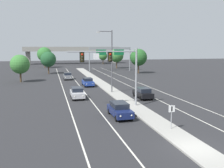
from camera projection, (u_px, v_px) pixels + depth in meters
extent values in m
plane|color=#28282B|center=(195.00, 150.00, 18.60)|extent=(260.00, 260.00, 0.00)
cube|color=#9E9B93|center=(125.00, 100.00, 35.88)|extent=(2.40, 110.00, 0.15)
cube|color=silver|center=(85.00, 93.00, 41.50)|extent=(0.14, 100.00, 0.01)
cube|color=silver|center=(139.00, 91.00, 43.73)|extent=(0.14, 100.00, 0.01)
cube|color=silver|center=(65.00, 94.00, 40.72)|extent=(0.14, 100.00, 0.01)
cube|color=silver|center=(157.00, 90.00, 44.51)|extent=(0.14, 100.00, 0.01)
cylinder|color=gray|center=(136.00, 77.00, 31.66)|extent=(0.24, 0.24, 7.20)
cylinder|color=gray|center=(103.00, 52.00, 30.19)|extent=(8.44, 0.16, 0.16)
cube|color=black|center=(110.00, 57.00, 30.52)|extent=(0.56, 0.06, 1.20)
cube|color=#38330F|center=(110.00, 57.00, 30.49)|extent=(0.32, 0.32, 1.00)
sphere|color=red|center=(110.00, 54.00, 30.28)|extent=(0.22, 0.22, 0.22)
sphere|color=#282828|center=(110.00, 57.00, 30.32)|extent=(0.22, 0.22, 0.22)
sphere|color=#282828|center=(110.00, 60.00, 30.37)|extent=(0.22, 0.22, 0.22)
cube|color=black|center=(82.00, 57.00, 29.72)|extent=(0.56, 0.06, 1.20)
cube|color=#38330F|center=(82.00, 57.00, 29.69)|extent=(0.32, 0.32, 1.00)
sphere|color=red|center=(82.00, 55.00, 29.48)|extent=(0.22, 0.22, 0.22)
sphere|color=#282828|center=(82.00, 57.00, 29.52)|extent=(0.22, 0.22, 0.22)
sphere|color=#282828|center=(82.00, 60.00, 29.57)|extent=(0.22, 0.22, 0.22)
cube|color=white|center=(96.00, 56.00, 30.05)|extent=(0.70, 0.04, 0.70)
cylinder|color=gray|center=(171.00, 117.00, 22.76)|extent=(0.08, 0.08, 2.20)
cube|color=white|center=(172.00, 109.00, 22.63)|extent=(0.60, 0.03, 0.60)
cube|color=black|center=(172.00, 109.00, 22.61)|extent=(0.12, 0.01, 0.44)
cylinder|color=#4C4C51|center=(112.00, 62.00, 40.96)|extent=(0.20, 0.20, 10.00)
cylinder|color=#4C4C51|center=(105.00, 31.00, 40.00)|extent=(2.20, 0.12, 0.12)
cube|color=#B7B7B2|center=(98.00, 32.00, 39.76)|extent=(0.56, 0.28, 0.20)
cube|color=#141E4C|center=(120.00, 111.00, 27.17)|extent=(1.87, 4.43, 0.70)
cube|color=black|center=(119.00, 105.00, 27.29)|extent=(1.62, 2.40, 0.56)
sphere|color=#EAE5C6|center=(132.00, 115.00, 25.22)|extent=(0.18, 0.18, 0.18)
sphere|color=#EAE5C6|center=(121.00, 116.00, 24.93)|extent=(0.18, 0.18, 0.18)
cylinder|color=black|center=(131.00, 117.00, 25.98)|extent=(0.23, 0.64, 0.64)
cylinder|color=black|center=(116.00, 118.00, 25.58)|extent=(0.23, 0.64, 0.64)
cylinder|color=black|center=(123.00, 110.00, 28.85)|extent=(0.23, 0.64, 0.64)
cylinder|color=black|center=(109.00, 111.00, 28.45)|extent=(0.23, 0.64, 0.64)
cube|color=#B7B7BC|center=(77.00, 94.00, 37.22)|extent=(1.81, 4.40, 0.70)
cube|color=black|center=(77.00, 89.00, 37.34)|extent=(1.59, 2.38, 0.56)
sphere|color=#EAE5C6|center=(83.00, 96.00, 35.26)|extent=(0.18, 0.18, 0.18)
sphere|color=#EAE5C6|center=(75.00, 96.00, 34.99)|extent=(0.18, 0.18, 0.18)
cylinder|color=black|center=(84.00, 98.00, 36.03)|extent=(0.22, 0.64, 0.64)
cylinder|color=black|center=(73.00, 98.00, 35.64)|extent=(0.22, 0.64, 0.64)
cylinder|color=black|center=(81.00, 94.00, 38.91)|extent=(0.22, 0.64, 0.64)
cylinder|color=black|center=(71.00, 94.00, 38.52)|extent=(0.22, 0.64, 0.64)
cube|color=navy|center=(88.00, 83.00, 48.91)|extent=(1.88, 4.43, 0.70)
cube|color=black|center=(88.00, 79.00, 49.03)|extent=(1.63, 2.40, 0.56)
sphere|color=#EAE5C6|center=(93.00, 84.00, 46.97)|extent=(0.18, 0.18, 0.18)
sphere|color=#EAE5C6|center=(87.00, 84.00, 46.68)|extent=(0.18, 0.18, 0.18)
cylinder|color=black|center=(93.00, 85.00, 47.73)|extent=(0.23, 0.64, 0.64)
cylinder|color=black|center=(85.00, 86.00, 47.33)|extent=(0.23, 0.64, 0.64)
cylinder|color=black|center=(91.00, 83.00, 50.60)|extent=(0.23, 0.64, 0.64)
cylinder|color=black|center=(83.00, 83.00, 50.20)|extent=(0.23, 0.64, 0.64)
cube|color=slate|center=(68.00, 77.00, 58.99)|extent=(1.86, 4.43, 0.70)
cube|color=black|center=(68.00, 74.00, 59.11)|extent=(1.62, 2.40, 0.56)
sphere|color=#EAE5C6|center=(71.00, 77.00, 57.01)|extent=(0.18, 0.18, 0.18)
sphere|color=#EAE5C6|center=(66.00, 77.00, 56.75)|extent=(0.18, 0.18, 0.18)
cylinder|color=black|center=(72.00, 79.00, 57.77)|extent=(0.23, 0.64, 0.64)
cylinder|color=black|center=(64.00, 79.00, 57.41)|extent=(0.23, 0.64, 0.64)
cylinder|color=black|center=(71.00, 77.00, 60.66)|extent=(0.23, 0.64, 0.64)
cylinder|color=black|center=(64.00, 77.00, 60.31)|extent=(0.23, 0.64, 0.64)
cube|color=black|center=(143.00, 94.00, 37.26)|extent=(1.80, 4.40, 0.70)
cube|color=black|center=(143.00, 90.00, 36.95)|extent=(1.58, 2.38, 0.56)
sphere|color=#EAE5C6|center=(134.00, 91.00, 39.21)|extent=(0.18, 0.18, 0.18)
sphere|color=#EAE5C6|center=(141.00, 91.00, 39.48)|extent=(0.18, 0.18, 0.18)
cylinder|color=black|center=(134.00, 94.00, 38.56)|extent=(0.22, 0.64, 0.64)
cylinder|color=black|center=(144.00, 94.00, 38.94)|extent=(0.22, 0.64, 0.64)
cylinder|color=black|center=(141.00, 98.00, 35.68)|extent=(0.22, 0.64, 0.64)
cylinder|color=black|center=(152.00, 98.00, 36.06)|extent=(0.22, 0.64, 0.64)
cylinder|color=gray|center=(89.00, 59.00, 77.49)|extent=(0.28, 0.28, 7.50)
cylinder|color=gray|center=(130.00, 59.00, 80.58)|extent=(0.28, 0.28, 7.50)
cube|color=gray|center=(110.00, 48.00, 78.55)|extent=(13.00, 0.36, 0.70)
cube|color=#0F6033|center=(101.00, 52.00, 77.85)|extent=(3.20, 0.08, 1.70)
cube|color=#0F6033|center=(119.00, 52.00, 79.21)|extent=(3.20, 0.08, 1.70)
cube|color=gray|center=(72.00, 50.00, 113.81)|extent=(42.40, 6.40, 1.10)
cube|color=gray|center=(73.00, 48.00, 110.78)|extent=(42.40, 0.36, 0.90)
cube|color=gray|center=(28.00, 58.00, 109.74)|extent=(1.80, 2.40, 5.65)
cube|color=gray|center=(114.00, 57.00, 118.85)|extent=(1.80, 2.40, 5.65)
cylinder|color=#4C3823|center=(45.00, 64.00, 91.83)|extent=(0.36, 0.36, 2.84)
sphere|color=#2D6B2D|center=(44.00, 54.00, 91.33)|extent=(5.19, 5.19, 5.19)
cylinder|color=#4C3823|center=(103.00, 62.00, 112.39)|extent=(0.36, 0.36, 2.09)
sphere|color=#387533|center=(103.00, 56.00, 112.01)|extent=(3.82, 3.82, 3.82)
cylinder|color=#4C3823|center=(49.00, 70.00, 71.27)|extent=(0.36, 0.36, 2.37)
sphere|color=#1E4C28|center=(48.00, 59.00, 70.85)|extent=(4.33, 4.33, 4.33)
cylinder|color=#4C3823|center=(138.00, 69.00, 72.49)|extent=(0.36, 0.36, 2.65)
sphere|color=#235623|center=(139.00, 57.00, 72.02)|extent=(4.85, 4.85, 4.85)
cylinder|color=#4C3823|center=(117.00, 65.00, 89.43)|extent=(0.36, 0.36, 2.63)
sphere|color=#387533|center=(117.00, 56.00, 88.96)|extent=(4.81, 4.81, 4.81)
cylinder|color=#4C3823|center=(21.00, 77.00, 54.26)|extent=(0.36, 0.36, 2.24)
sphere|color=#387533|center=(20.00, 64.00, 53.86)|extent=(4.09, 4.09, 4.09)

